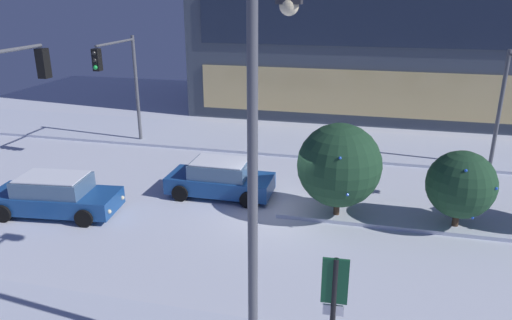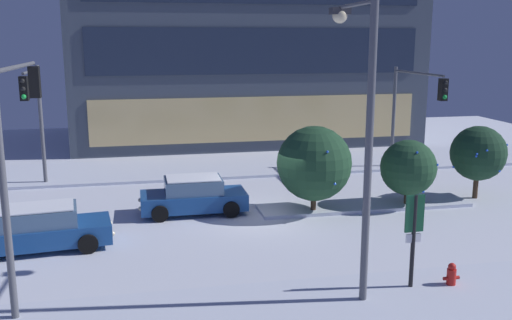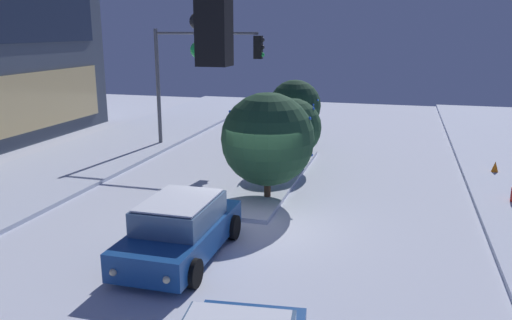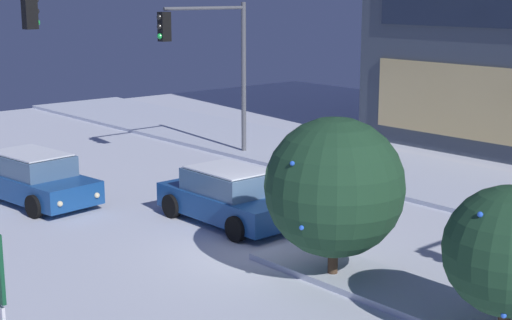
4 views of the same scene
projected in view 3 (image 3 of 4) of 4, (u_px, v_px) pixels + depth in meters
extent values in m
plane|color=silver|center=(253.00, 223.00, 15.09)|extent=(52.00, 52.00, 0.00)
cube|color=silver|center=(274.00, 178.00, 19.32)|extent=(9.00, 1.80, 0.14)
sphere|color=#F9E5B2|center=(222.00, 319.00, 9.17)|extent=(0.16, 0.16, 0.16)
cube|color=#19478C|center=(181.00, 236.00, 12.74)|extent=(4.23, 1.82, 0.66)
cube|color=slate|center=(180.00, 213.00, 12.59)|extent=(2.28, 1.64, 0.60)
cube|color=white|center=(179.00, 200.00, 12.50)|extent=(2.11, 1.53, 0.04)
sphere|color=#F9E5B2|center=(166.00, 280.00, 10.59)|extent=(0.16, 0.16, 0.16)
sphere|color=#F9E5B2|center=(113.00, 272.00, 10.92)|extent=(0.16, 0.16, 0.16)
cylinder|color=black|center=(194.00, 273.00, 11.25)|extent=(0.66, 0.22, 0.66)
cylinder|color=black|center=(119.00, 263.00, 11.72)|extent=(0.66, 0.22, 0.66)
cylinder|color=black|center=(233.00, 227.00, 13.85)|extent=(0.66, 0.22, 0.66)
cylinder|color=black|center=(171.00, 221.00, 14.32)|extent=(0.66, 0.22, 0.66)
cube|color=black|center=(214.00, 21.00, 5.82)|extent=(0.32, 0.36, 1.00)
sphere|color=black|center=(198.00, 21.00, 5.87)|extent=(0.20, 0.20, 0.20)
sphere|color=green|center=(199.00, 50.00, 5.95)|extent=(0.20, 0.20, 0.20)
cylinder|color=#565960|center=(158.00, 88.00, 24.47)|extent=(0.18, 0.18, 5.51)
cylinder|color=#565960|center=(206.00, 33.00, 23.19)|extent=(0.12, 4.92, 0.12)
cube|color=black|center=(258.00, 47.00, 22.69)|extent=(0.32, 0.36, 1.00)
sphere|color=black|center=(262.00, 40.00, 22.56)|extent=(0.20, 0.20, 0.20)
sphere|color=black|center=(262.00, 47.00, 22.64)|extent=(0.20, 0.20, 0.20)
sphere|color=green|center=(262.00, 55.00, 22.72)|extent=(0.20, 0.20, 0.20)
cylinder|color=#473323|center=(292.00, 160.00, 20.82)|extent=(0.22, 0.22, 0.70)
sphere|color=#1E4228|center=(292.00, 128.00, 20.49)|extent=(2.33, 2.33, 2.33)
sphere|color=blue|center=(274.00, 151.00, 20.61)|extent=(0.10, 0.10, 0.10)
sphere|color=blue|center=(266.00, 118.00, 20.08)|extent=(0.10, 0.10, 0.10)
sphere|color=blue|center=(313.00, 119.00, 21.13)|extent=(0.10, 0.10, 0.10)
sphere|color=blue|center=(269.00, 135.00, 21.18)|extent=(0.10, 0.10, 0.10)
sphere|color=blue|center=(282.00, 110.00, 21.31)|extent=(0.10, 0.10, 0.10)
sphere|color=blue|center=(310.00, 148.00, 20.88)|extent=(0.10, 0.10, 0.10)
sphere|color=blue|center=(314.00, 109.00, 19.99)|extent=(0.10, 0.10, 0.10)
sphere|color=blue|center=(296.00, 124.00, 21.62)|extent=(0.10, 0.10, 0.10)
cylinder|color=#473323|center=(267.00, 189.00, 16.95)|extent=(0.22, 0.22, 0.78)
sphere|color=#1E4228|center=(268.00, 139.00, 16.54)|extent=(3.01, 3.01, 3.01)
sphere|color=blue|center=(240.00, 162.00, 17.49)|extent=(0.10, 0.10, 0.10)
sphere|color=blue|center=(230.00, 112.00, 16.71)|extent=(0.10, 0.10, 0.10)
sphere|color=blue|center=(312.00, 155.00, 16.69)|extent=(0.10, 0.10, 0.10)
sphere|color=blue|center=(310.00, 118.00, 16.09)|extent=(0.10, 0.10, 0.10)
sphere|color=blue|center=(237.00, 130.00, 17.60)|extent=(0.10, 0.10, 0.10)
cylinder|color=#473323|center=(294.00, 138.00, 24.32)|extent=(0.22, 0.22, 1.01)
sphere|color=#193823|center=(295.00, 106.00, 23.94)|extent=(2.41, 2.41, 2.41)
sphere|color=blue|center=(318.00, 100.00, 23.25)|extent=(0.10, 0.10, 0.10)
sphere|color=blue|center=(308.00, 95.00, 24.72)|extent=(0.10, 0.10, 0.10)
sphere|color=blue|center=(313.00, 105.00, 22.98)|extent=(0.10, 0.10, 0.10)
sphere|color=blue|center=(313.00, 107.00, 22.99)|extent=(0.10, 0.10, 0.10)
sphere|color=blue|center=(316.00, 118.00, 24.27)|extent=(0.10, 0.10, 0.10)
sphere|color=blue|center=(286.00, 122.00, 23.18)|extent=(0.10, 0.10, 0.10)
cone|color=orange|center=(495.00, 168.00, 19.90)|extent=(0.36, 0.36, 0.55)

